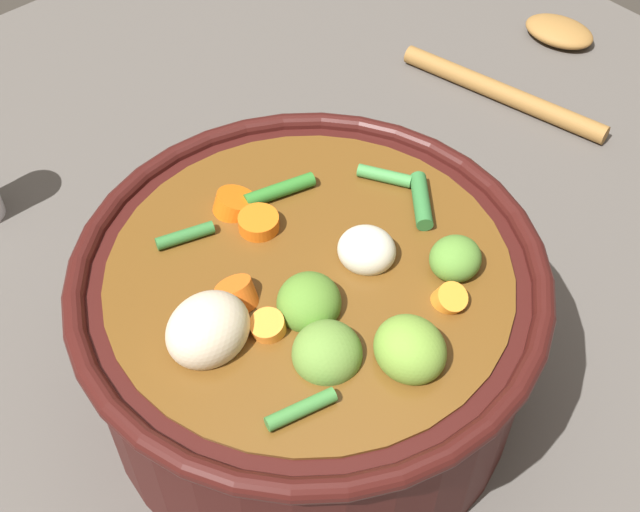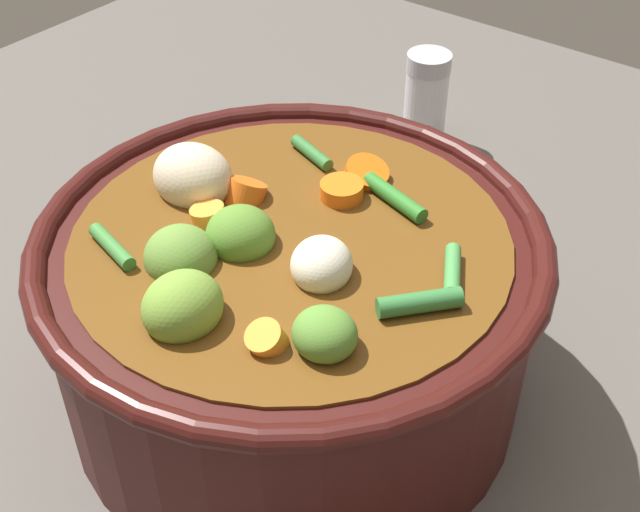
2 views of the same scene
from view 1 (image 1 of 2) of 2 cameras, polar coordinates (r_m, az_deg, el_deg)
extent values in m
plane|color=#514C47|center=(0.59, -0.63, -8.42)|extent=(1.10, 1.10, 0.00)
cylinder|color=#38110F|center=(0.54, -0.68, -5.12)|extent=(0.27, 0.27, 0.12)
torus|color=#38110F|center=(0.49, -0.74, -1.18)|extent=(0.29, 0.29, 0.01)
cylinder|color=brown|center=(0.54, -0.68, -4.81)|extent=(0.24, 0.24, 0.11)
ellipsoid|color=olive|center=(0.45, 5.72, -6.63)|extent=(0.04, 0.04, 0.03)
ellipsoid|color=olive|center=(0.46, 0.48, -6.63)|extent=(0.05, 0.05, 0.03)
ellipsoid|color=#53832C|center=(0.47, -0.75, -3.18)|extent=(0.05, 0.05, 0.03)
ellipsoid|color=#568933|center=(0.50, 9.15, -0.18)|extent=(0.03, 0.03, 0.02)
cylinder|color=orange|center=(0.51, -4.55, 1.83)|extent=(0.04, 0.04, 0.01)
cylinder|color=orange|center=(0.48, -5.64, -2.66)|extent=(0.02, 0.03, 0.02)
cylinder|color=orange|center=(0.48, 8.70, -2.96)|extent=(0.02, 0.02, 0.02)
cylinder|color=orange|center=(0.47, -3.51, -4.88)|extent=(0.02, 0.02, 0.02)
cylinder|color=orange|center=(0.53, -6.01, 3.29)|extent=(0.03, 0.03, 0.02)
ellipsoid|color=beige|center=(0.46, -7.39, -5.18)|extent=(0.05, 0.05, 0.04)
ellipsoid|color=beige|center=(0.50, 3.18, 0.39)|extent=(0.04, 0.05, 0.03)
cylinder|color=#428D44|center=(0.54, 4.40, 5.44)|extent=(0.02, 0.03, 0.01)
cylinder|color=#307336|center=(0.53, 6.88, 3.74)|extent=(0.04, 0.04, 0.01)
cylinder|color=#2E7728|center=(0.53, -2.75, 4.48)|extent=(0.05, 0.02, 0.01)
cylinder|color=#317033|center=(0.51, -9.12, 1.38)|extent=(0.04, 0.02, 0.01)
cylinder|color=#3D7F38|center=(0.44, -1.29, -10.33)|extent=(0.04, 0.02, 0.01)
ellipsoid|color=olive|center=(0.90, 15.89, 14.43)|extent=(0.06, 0.08, 0.02)
cylinder|color=olive|center=(0.81, 12.24, 10.75)|extent=(0.06, 0.20, 0.02)
camera|label=2|loc=(0.45, 54.93, 17.95)|focal=47.42mm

